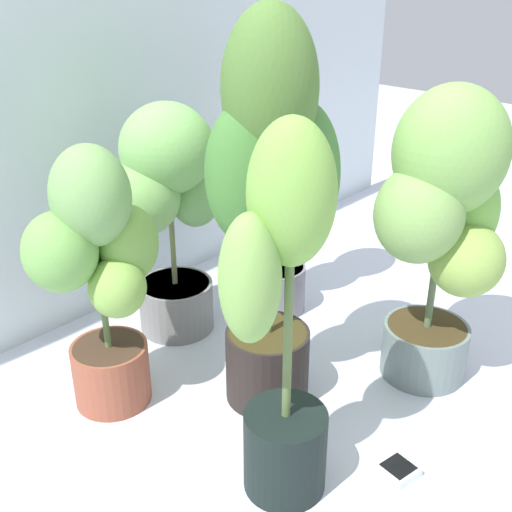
{
  "coord_description": "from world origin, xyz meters",
  "views": [
    {
      "loc": [
        -1.12,
        -0.82,
        1.12
      ],
      "look_at": [
        0.01,
        0.21,
        0.38
      ],
      "focal_mm": 44.88,
      "sensor_mm": 36.0,
      "label": 1
    }
  ],
  "objects": [
    {
      "name": "hygrometer_box",
      "position": [
        -0.06,
        -0.31,
        0.01
      ],
      "size": [
        0.09,
        0.09,
        0.03
      ],
      "rotation": [
        0.0,
        0.0,
        1.39
      ],
      "color": "white",
      "rests_on": "ground"
    },
    {
      "name": "potted_plant_front_left",
      "position": [
        -0.28,
        -0.12,
        0.45
      ],
      "size": [
        0.28,
        0.21,
        0.86
      ],
      "color": "black",
      "rests_on": "ground"
    },
    {
      "name": "potted_plant_back_left",
      "position": [
        -0.34,
        0.41,
        0.4
      ],
      "size": [
        0.37,
        0.29,
        0.72
      ],
      "color": "#994E37",
      "rests_on": "ground"
    },
    {
      "name": "potted_plant_back_right",
      "position": [
        0.31,
        0.42,
        0.56
      ],
      "size": [
        0.34,
        0.29,
        0.94
      ],
      "color": "slate",
      "rests_on": "ground"
    },
    {
      "name": "potted_plant_back_center",
      "position": [
        0.02,
        0.57,
        0.44
      ],
      "size": [
        0.41,
        0.37,
        0.73
      ],
      "color": "gray",
      "rests_on": "ground"
    },
    {
      "name": "ground_plane",
      "position": [
        0.0,
        0.0,
        0.0
      ],
      "size": [
        8.0,
        8.0,
        0.0
      ],
      "primitive_type": "plane",
      "color": "silver",
      "rests_on": "ground"
    },
    {
      "name": "potted_plant_front_right",
      "position": [
        0.34,
        -0.15,
        0.49
      ],
      "size": [
        0.42,
        0.38,
        0.83
      ],
      "color": "slate",
      "rests_on": "ground"
    },
    {
      "name": "potted_plant_center",
      "position": [
        -0.03,
        0.11,
        0.59
      ],
      "size": [
        0.4,
        0.31,
        1.02
      ],
      "color": "black",
      "rests_on": "ground"
    }
  ]
}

